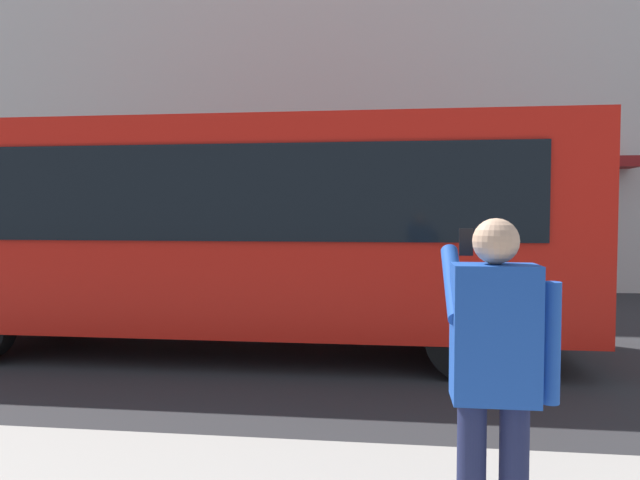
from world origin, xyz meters
TOP-DOWN VIEW (x-y plane):
  - ground_plane at (0.00, 0.00)m, footprint 60.00×60.00m
  - building_facade_far at (-0.02, -6.80)m, footprint 28.00×1.55m
  - red_bus at (1.90, 0.12)m, footprint 9.05×2.54m
  - pedestrian_photographer at (-0.75, 4.95)m, footprint 0.53×0.52m

SIDE VIEW (x-z plane):
  - ground_plane at x=0.00m, z-range 0.00..0.00m
  - pedestrian_photographer at x=-0.75m, z-range 0.29..1.99m
  - red_bus at x=1.90m, z-range 0.14..3.22m
  - building_facade_far at x=-0.02m, z-range -0.01..11.99m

